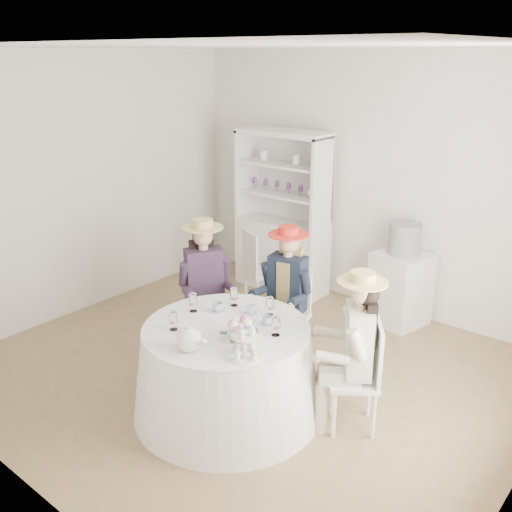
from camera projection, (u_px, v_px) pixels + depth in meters
The scene contains 22 objects.
ground at pixel (249, 370), 5.05m from camera, with size 4.50×4.50×0.00m, color olive.
ceiling at pixel (247, 46), 4.14m from camera, with size 4.50×4.50×0.00m, color white.
wall_back at pixel (370, 183), 6.05m from camera, with size 4.50×4.50×0.00m, color silver.
wall_front at pixel (14, 303), 3.15m from camera, with size 4.50×4.50×0.00m, color silver.
wall_left at pixel (84, 185), 5.95m from camera, with size 4.50×4.50×0.00m, color silver.
tea_table at pixel (227, 370), 4.38m from camera, with size 1.46×1.46×0.72m.
hutch at pixel (283, 235), 6.62m from camera, with size 1.11×0.44×1.86m.
side_table at pixel (400, 288), 5.84m from camera, with size 0.48×0.48×0.75m, color silver.
hatbox at pixel (405, 239), 5.66m from camera, with size 0.32×0.32×0.32m, color black.
guest_left at pixel (205, 280), 5.13m from camera, with size 0.55×0.51×1.29m.
guest_mid at pixel (287, 286), 5.03m from camera, with size 0.47×0.49×1.26m.
guest_right at pixel (355, 343), 4.07m from camera, with size 0.53×0.51×1.25m.
spare_chair at pixel (258, 267), 6.17m from camera, with size 0.47×0.47×0.87m.
teacup_a at pixel (218, 308), 4.49m from camera, with size 0.09×0.09×0.07m, color white.
teacup_b at pixel (250, 310), 4.45m from camera, with size 0.08×0.08×0.07m, color white.
teacup_c at pixel (268, 321), 4.28m from camera, with size 0.08×0.08×0.06m, color white.
flower_bowl at pixel (244, 335), 4.08m from camera, with size 0.21×0.21×0.05m, color white.
flower_arrangement at pixel (240, 328), 4.03m from camera, with size 0.20×0.20×0.08m.
table_teapot at pixel (189, 340), 3.90m from camera, with size 0.25×0.18×0.19m.
sandwich_plate at pixel (196, 341), 4.02m from camera, with size 0.23×0.23×0.05m.
cupcake_stand at pixel (245, 346), 3.81m from camera, with size 0.23×0.23×0.22m.
stemware_set at pixel (226, 318), 4.23m from camera, with size 0.83×0.83×0.15m.
Camera 1 is at (2.86, -3.36, 2.66)m, focal length 40.00 mm.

